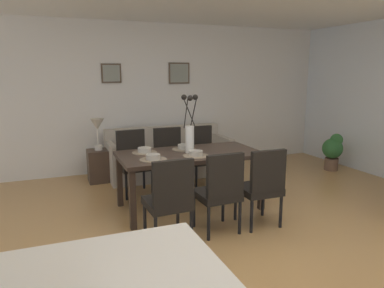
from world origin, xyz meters
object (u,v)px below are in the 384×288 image
dining_chair_far_right (170,155)px  bowl_near_left (153,156)px  sofa (169,158)px  framed_picture_center (179,73)px  dining_chair_near_right (133,159)px  potted_plant (333,150)px  dining_chair_far_left (220,189)px  dining_chair_mid_right (201,153)px  dining_chair_mid_left (262,184)px  bowl_near_right (144,150)px  dining_chair_near_left (170,197)px  centerpiece_vase (190,131)px  dining_table (190,158)px  bowl_far_left (196,153)px  side_table (99,166)px  bowl_far_right (184,146)px  framed_picture_left (111,73)px  table_lamp (97,127)px

dining_chair_far_right → bowl_near_left: dining_chair_far_right is taller
sofa → framed_picture_center: size_ratio=5.29×
dining_chair_near_right → potted_plant: (3.62, -0.09, -0.14)m
dining_chair_far_left → dining_chair_mid_right: same height
dining_chair_mid_left → bowl_near_right: size_ratio=5.41×
dining_chair_near_left → dining_chair_mid_right: (1.09, 1.74, 0.00)m
dining_chair_far_left → centerpiece_vase: size_ratio=1.25×
dining_table → bowl_near_left: 0.59m
bowl_far_left → framed_picture_center: framed_picture_center is taller
potted_plant → dining_chair_far_left: bearing=-152.1°
bowl_near_right → bowl_far_left: (0.54, -0.41, 0.00)m
centerpiece_vase → side_table: (-0.94, 1.62, -0.76)m
dining_chair_near_left → bowl_far_right: (0.56, 1.09, 0.27)m
dining_chair_mid_left → potted_plant: 3.00m
framed_picture_left → dining_chair_mid_left: bearing=-68.6°
sofa → bowl_far_left: bearing=-97.4°
sofa → dining_chair_mid_left: bearing=-82.8°
dining_chair_mid_left → table_lamp: bearing=121.0°
dining_table → sofa: size_ratio=0.86×
dining_chair_near_right → sofa: 1.11m
dining_chair_far_left → table_lamp: (-0.97, 2.46, 0.38)m
dining_chair_far_left → framed_picture_center: size_ratio=2.33×
table_lamp → potted_plant: (4.01, -0.85, -0.52)m
dining_chair_mid_right → side_table: bearing=152.2°
dining_chair_near_right → sofa: size_ratio=0.44×
framed_picture_left → potted_plant: (3.68, -1.33, -1.36)m
dining_chair_mid_left → centerpiece_vase: bearing=122.5°
dining_table → sofa: 1.68m
bowl_far_left → framed_picture_left: 2.56m
bowl_near_right → sofa: size_ratio=0.08×
bowl_far_right → bowl_near_left: bearing=-142.8°
dining_chair_near_left → dining_chair_mid_right: 2.05m
bowl_near_right → framed_picture_left: framed_picture_left is taller
bowl_far_right → bowl_far_left: bearing=-90.0°
table_lamp → framed_picture_center: framed_picture_center is taller
dining_chair_near_right → dining_chair_mid_left: same height
dining_chair_near_left → centerpiece_vase: bearing=57.6°
sofa → table_lamp: size_ratio=4.09×
bowl_far_right → framed_picture_left: (-0.61, 1.89, 0.95)m
bowl_near_left → sofa: bearing=66.9°
dining_chair_far_right → sofa: size_ratio=0.44×
bowl_far_left → framed_picture_left: size_ratio=0.51×
dining_chair_mid_right → side_table: size_ratio=1.77×
dining_chair_near_left → dining_chair_near_right: bearing=89.5°
side_table → potted_plant: 4.10m
side_table → framed_picture_center: 2.19m
sofa → dining_table: bearing=-98.3°
dining_chair_far_right → table_lamp: 1.27m
dining_chair_far_left → centerpiece_vase: bearing=91.5°
centerpiece_vase → potted_plant: 3.23m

